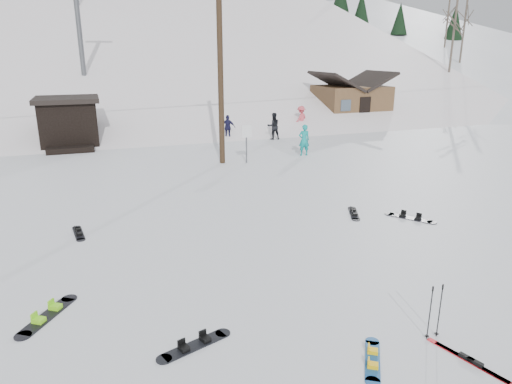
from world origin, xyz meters
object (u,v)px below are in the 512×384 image
object	(u,v)px
utility_pole	(220,63)
hero_snowboard	(373,360)
cabin	(351,102)
hero_skis	(471,361)

from	to	relation	value
utility_pole	hero_snowboard	size ratio (longest dim) A/B	7.65
cabin	hero_skis	world-z (taller)	cabin
utility_pole	hero_skis	distance (m)	16.49
cabin	hero_skis	size ratio (longest dim) A/B	3.34
cabin	hero_snowboard	bearing A→B (deg)	-120.01
utility_pole	cabin	size ratio (longest dim) A/B	1.67
utility_pole	hero_skis	size ratio (longest dim) A/B	5.59
utility_pole	cabin	world-z (taller)	utility_pole
hero_snowboard	cabin	bearing A→B (deg)	3.10
utility_pole	hero_skis	world-z (taller)	utility_pole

